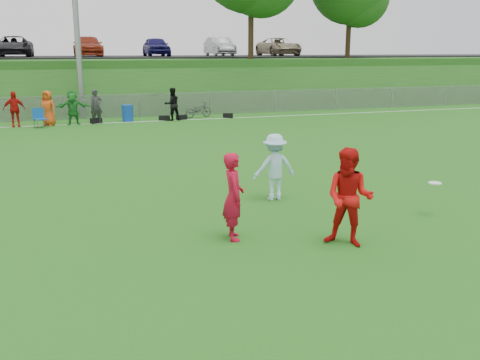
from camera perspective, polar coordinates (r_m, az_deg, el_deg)
name	(u,v)px	position (r m, az deg, el deg)	size (l,w,h in m)	color
ground	(274,232)	(11.00, 3.60, -5.53)	(120.00, 120.00, 0.00)	#205E13
sideline_far	(145,121)	(28.14, -10.06, 6.17)	(60.00, 0.10, 0.01)	white
fence	(140,105)	(30.04, -10.66, 7.85)	(58.00, 0.06, 1.30)	gray
berm	(119,79)	(40.88, -12.81, 10.46)	(120.00, 18.00, 3.00)	#1F5517
parking_lot	(115,57)	(42.82, -13.19, 12.66)	(120.00, 12.00, 0.10)	black
car_row	(99,47)	(41.73, -14.76, 13.61)	(32.04, 5.18, 1.44)	#B9B8BA
spectator_row	(84,107)	(27.79, -16.31, 7.49)	(8.60, 0.90, 1.69)	red
gear_bags	(169,118)	(28.42, -7.61, 6.59)	(7.54, 0.50, 0.26)	black
player_red_left	(233,196)	(10.34, -0.71, -1.76)	(0.63, 0.41, 1.72)	#B50C28
player_red_center	(349,198)	(10.18, 11.58, -1.86)	(0.91, 0.71, 1.88)	red
player_blue	(274,167)	(13.12, 3.70, 1.38)	(1.06, 0.61, 1.64)	#ABD5ED
frisbee	(435,183)	(12.59, 20.08, -0.31)	(0.29, 0.29, 0.03)	white
recycling_bin	(128,113)	(28.36, -11.90, 6.99)	(0.56, 0.56, 0.85)	#0E3CA1
camp_chair	(40,122)	(27.23, -20.53, 5.83)	(0.66, 0.66, 0.92)	#0F51A4
bicycle	(198,110)	(29.42, -4.48, 7.48)	(0.56, 1.62, 0.85)	#2F2F32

